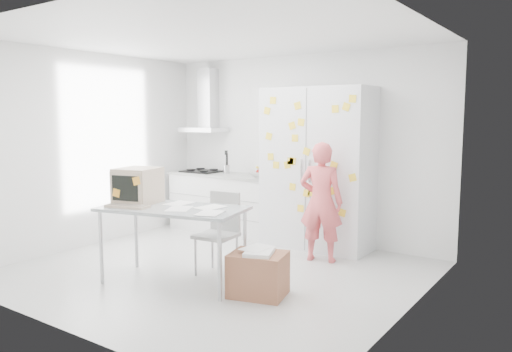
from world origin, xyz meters
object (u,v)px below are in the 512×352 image
Objects in this scene: chair at (220,228)px; person at (321,202)px; cardboard_box at (258,273)px; desk at (150,196)px.

person is at bearing 50.17° from chair.
person is 2.33× the size of cardboard_box.
cardboard_box is (0.05, -1.47, -0.52)m from person.
desk is at bearing -170.44° from cardboard_box.
person is at bearing 92.10° from cardboard_box.
person is 1.56m from cardboard_box.
cardboard_box is at bearing -30.85° from chair.
person is 1.60× the size of chair.
person is 2.11m from desk.
chair is at bearing 36.16° from desk.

